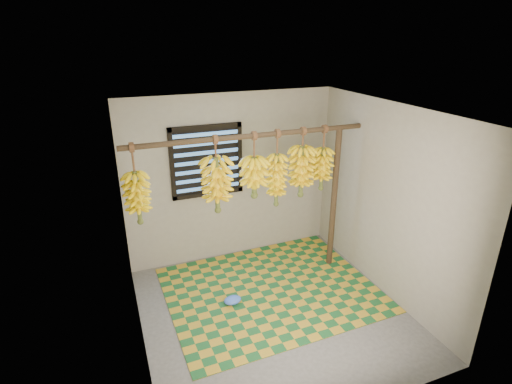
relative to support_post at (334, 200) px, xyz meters
name	(u,v)px	position (x,y,z in m)	size (l,w,h in m)	color
floor	(273,312)	(-1.20, -0.70, -1.00)	(3.00, 3.00, 0.01)	#555555
ceiling	(277,112)	(-1.20, -0.70, 1.40)	(3.00, 3.00, 0.01)	silver
wall_back	(231,178)	(-1.20, 0.80, 0.20)	(3.00, 0.01, 2.40)	gray
wall_left	(132,248)	(-2.71, -0.70, 0.20)	(0.01, 3.00, 2.40)	gray
wall_right	(387,202)	(0.30, -0.70, 0.20)	(0.01, 3.00, 2.40)	gray
window	(207,161)	(-1.55, 0.78, 0.50)	(1.00, 0.04, 1.00)	black
hanging_pole	(251,136)	(-1.20, 0.00, 1.00)	(0.06, 0.06, 3.00)	#443320
support_post	(334,200)	(0.00, 0.00, 0.00)	(0.08, 0.08, 2.00)	#443320
woven_mat	(271,289)	(-1.05, -0.28, -0.99)	(2.62, 2.10, 0.01)	#1A5B2A
plastic_bag	(233,300)	(-1.60, -0.38, -0.94)	(0.22, 0.16, 0.09)	#406EEE
banana_bunch_a	(138,198)	(-2.55, 0.00, 0.42)	(0.28, 0.28, 0.94)	brown
banana_bunch_b	(217,185)	(-1.64, 0.00, 0.45)	(0.37, 0.37, 0.95)	brown
banana_bunch_c	(254,177)	(-1.16, 0.00, 0.48)	(0.33, 0.33, 0.82)	brown
banana_bunch_d	(277,180)	(-0.86, 0.00, 0.41)	(0.27, 0.27, 0.99)	brown
banana_bunch_e	(301,171)	(-0.52, 0.00, 0.48)	(0.33, 0.33, 0.91)	brown
banana_bunch_f	(322,169)	(-0.22, 0.00, 0.48)	(0.29, 0.29, 0.87)	brown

